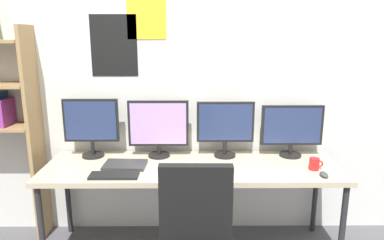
% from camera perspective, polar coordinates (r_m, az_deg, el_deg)
% --- Properties ---
extents(wall_back, '(4.69, 0.11, 2.60)m').
position_cam_1_polar(wall_back, '(3.09, -0.07, 5.44)').
color(wall_back, silver).
rests_on(wall_back, ground_plane).
extents(desk, '(2.29, 0.68, 0.74)m').
position_cam_1_polar(desk, '(2.84, 0.01, -8.11)').
color(desk, tan).
rests_on(desk, ground_plane).
extents(monitor_far_left, '(0.45, 0.18, 0.49)m').
position_cam_1_polar(monitor_far_left, '(3.05, -15.70, -0.70)').
color(monitor_far_left, black).
rests_on(monitor_far_left, desk).
extents(monitor_center_left, '(0.49, 0.18, 0.47)m').
position_cam_1_polar(monitor_center_left, '(2.95, -5.35, -1.05)').
color(monitor_center_left, black).
rests_on(monitor_center_left, desk).
extents(monitor_center_right, '(0.47, 0.18, 0.46)m').
position_cam_1_polar(monitor_center_right, '(2.96, 5.31, -0.94)').
color(monitor_center_right, black).
rests_on(monitor_center_right, desk).
extents(monitor_far_right, '(0.51, 0.18, 0.43)m').
position_cam_1_polar(monitor_far_right, '(3.06, 15.56, -1.31)').
color(monitor_far_right, black).
rests_on(monitor_far_right, desk).
extents(keyboard_left, '(0.35, 0.13, 0.02)m').
position_cam_1_polar(keyboard_left, '(2.66, -12.27, -8.60)').
color(keyboard_left, black).
rests_on(keyboard_left, desk).
extents(keyboard_right, '(0.33, 0.13, 0.02)m').
position_cam_1_polar(keyboard_right, '(2.66, 12.32, -8.54)').
color(keyboard_right, silver).
rests_on(keyboard_right, desk).
extents(computer_mouse, '(0.06, 0.10, 0.03)m').
position_cam_1_polar(computer_mouse, '(2.77, 20.20, -8.11)').
color(computer_mouse, '#38383D').
rests_on(computer_mouse, desk).
extents(laptop_closed, '(0.33, 0.23, 0.02)m').
position_cam_1_polar(laptop_closed, '(2.84, -10.58, -7.02)').
color(laptop_closed, '#2D2D2D').
rests_on(laptop_closed, desk).
extents(coffee_mug, '(0.11, 0.08, 0.09)m').
position_cam_1_polar(coffee_mug, '(2.87, 18.87, -6.61)').
color(coffee_mug, red).
rests_on(coffee_mug, desk).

